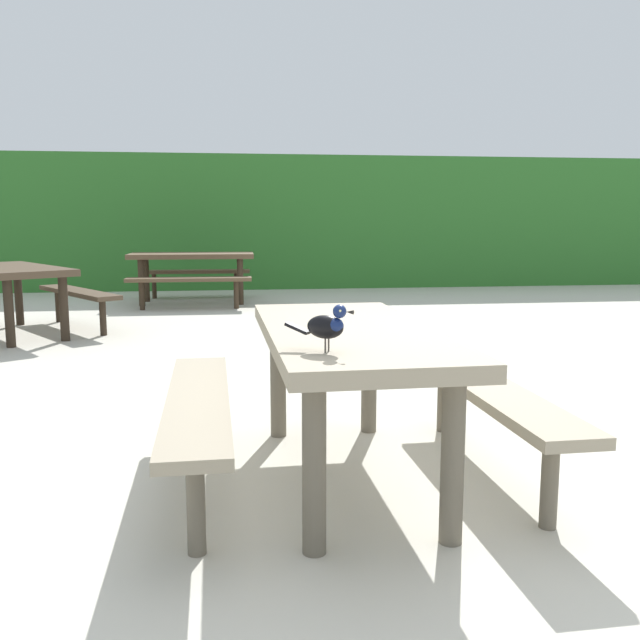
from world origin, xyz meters
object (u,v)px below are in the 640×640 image
at_px(bird_grackle, 328,325).
at_px(picnic_table_mid_right, 192,266).
at_px(picnic_table_foreground, 348,366).
at_px(picnic_table_mid_left, 13,284).

xyz_separation_m(bird_grackle, picnic_table_mid_right, (-0.92, 7.67, -0.29)).
xyz_separation_m(picnic_table_foreground, picnic_table_mid_left, (-2.84, 4.49, 0.00)).
height_order(picnic_table_foreground, picnic_table_mid_right, same).
xyz_separation_m(picnic_table_foreground, bird_grackle, (-0.18, -0.58, 0.29)).
relative_size(picnic_table_foreground, bird_grackle, 7.31).
relative_size(bird_grackle, picnic_table_mid_left, 0.11).
bearing_deg(bird_grackle, picnic_table_mid_right, 96.81).
height_order(picnic_table_foreground, picnic_table_mid_left, same).
relative_size(picnic_table_foreground, picnic_table_mid_right, 1.01).
distance_m(bird_grackle, picnic_table_mid_right, 7.73).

